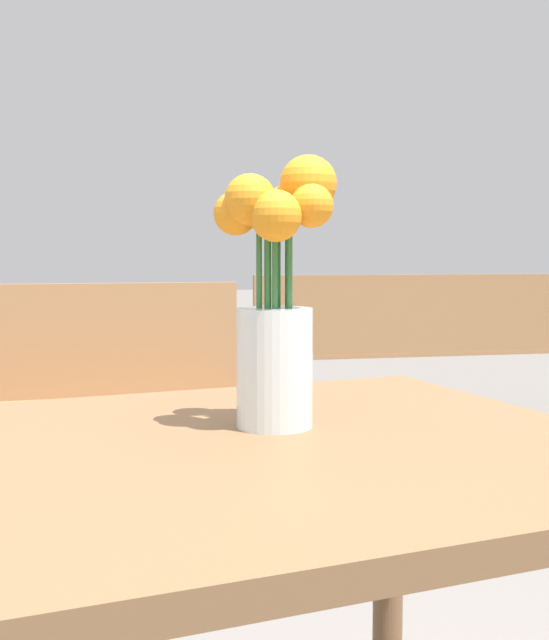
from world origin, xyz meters
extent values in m
cube|color=brown|center=(0.00, 0.00, 0.73)|extent=(0.84, 0.76, 0.03)
cylinder|color=brown|center=(0.32, 0.32, 0.36)|extent=(0.05, 0.05, 0.71)
cylinder|color=silver|center=(0.03, 0.06, 0.81)|extent=(0.09, 0.09, 0.14)
cylinder|color=silver|center=(0.03, 0.06, 0.78)|extent=(0.08, 0.08, 0.08)
cylinder|color=#337038|center=(0.05, 0.07, 0.88)|extent=(0.01, 0.01, 0.26)
sphere|color=orange|center=(0.08, 0.07, 1.04)|extent=(0.07, 0.07, 0.07)
cylinder|color=#337038|center=(0.04, 0.07, 0.87)|extent=(0.01, 0.01, 0.25)
sphere|color=orange|center=(0.06, 0.09, 1.01)|extent=(0.05, 0.05, 0.05)
cylinder|color=#337038|center=(0.03, 0.08, 0.87)|extent=(0.01, 0.01, 0.24)
sphere|color=orange|center=(0.03, 0.11, 1.01)|extent=(0.05, 0.05, 0.05)
cylinder|color=#337038|center=(0.02, 0.07, 0.87)|extent=(0.01, 0.01, 0.23)
sphere|color=orange|center=(-0.01, 0.08, 1.00)|extent=(0.05, 0.05, 0.05)
cylinder|color=#337038|center=(0.03, 0.06, 0.87)|extent=(0.01, 0.01, 0.24)
sphere|color=orange|center=(0.00, 0.05, 1.01)|extent=(0.06, 0.06, 0.06)
cylinder|color=#337038|center=(0.03, 0.05, 0.86)|extent=(0.01, 0.01, 0.23)
sphere|color=orange|center=(0.02, 0.03, 0.99)|extent=(0.06, 0.06, 0.06)
cylinder|color=#337038|center=(0.05, 0.05, 0.87)|extent=(0.01, 0.01, 0.24)
sphere|color=orange|center=(0.07, 0.03, 1.01)|extent=(0.05, 0.05, 0.05)
cube|color=#9E7047|center=(-0.26, 1.87, 0.44)|extent=(1.62, 0.45, 0.02)
cube|color=#9E7047|center=(-0.25, 2.03, 0.65)|extent=(1.60, 0.13, 0.40)
cube|color=#9E7047|center=(0.48, 1.83, 0.21)|extent=(0.08, 0.33, 0.43)
cube|color=#9E7047|center=(1.86, 2.90, 0.44)|extent=(1.93, 0.60, 0.02)
cube|color=#9E7047|center=(1.84, 2.75, 0.65)|extent=(1.89, 0.28, 0.40)
cube|color=#9E7047|center=(0.98, 3.02, 0.21)|extent=(0.10, 0.33, 0.43)
camera|label=1|loc=(-0.28, -0.84, 0.95)|focal=45.00mm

